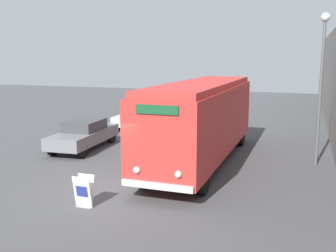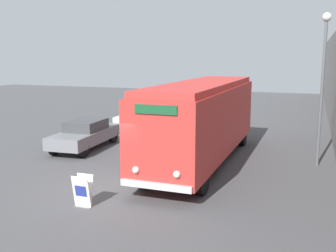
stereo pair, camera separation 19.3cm
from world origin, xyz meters
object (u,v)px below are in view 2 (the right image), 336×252
object	(u,v)px
parked_car_near	(86,134)
parked_car_far	(169,104)
sign_board	(83,191)
streetlamp	(323,68)
vintage_bus	(203,118)
parked_car_mid	(141,116)

from	to	relation	value
parked_car_near	parked_car_far	distance (m)	12.45
sign_board	streetlamp	bearing A→B (deg)	47.62
streetlamp	parked_car_near	distance (m)	11.34
sign_board	streetlamp	xyz separation A→B (m)	(6.73, 7.37, 3.58)
vintage_bus	streetlamp	bearing A→B (deg)	14.28
vintage_bus	sign_board	distance (m)	6.68
sign_board	parked_car_far	world-z (taller)	parked_car_far
parked_car_near	parked_car_far	xyz separation A→B (m)	(-0.15, 12.45, 0.04)
parked_car_far	parked_car_mid	bearing A→B (deg)	-91.87
streetlamp	parked_car_far	world-z (taller)	streetlamp
streetlamp	parked_car_far	size ratio (longest dim) A/B	1.47
parked_car_near	vintage_bus	bearing A→B (deg)	-8.91
parked_car_mid	streetlamp	bearing A→B (deg)	-31.17
sign_board	parked_car_mid	distance (m)	13.85
vintage_bus	parked_car_mid	xyz separation A→B (m)	(-6.07, 7.07, -1.21)
vintage_bus	parked_car_mid	distance (m)	9.40
vintage_bus	parked_car_far	size ratio (longest dim) A/B	2.53
parked_car_near	streetlamp	bearing A→B (deg)	-0.50
parked_car_mid	sign_board	bearing A→B (deg)	-75.61
sign_board	vintage_bus	bearing A→B (deg)	71.60
sign_board	parked_car_mid	bearing A→B (deg)	106.83
vintage_bus	streetlamp	distance (m)	5.26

